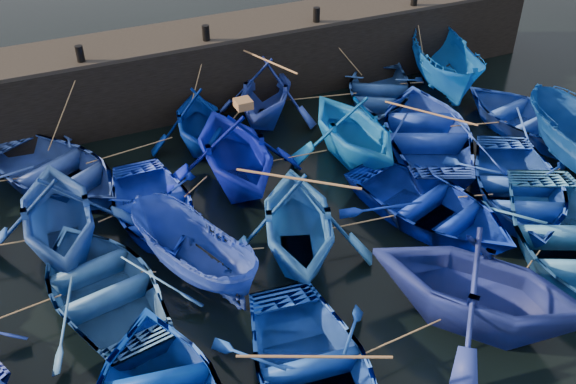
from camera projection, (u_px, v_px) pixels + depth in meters
name	position (u px, v px, depth m)	size (l,w,h in m)	color
ground	(344.00, 287.00, 15.27)	(120.00, 120.00, 0.00)	black
quay_wall	(201.00, 68.00, 22.32)	(26.00, 2.50, 2.50)	black
quay_top	(198.00, 32.00, 21.56)	(26.00, 2.50, 0.12)	black
bollard_1	(80.00, 54.00, 19.36)	(0.24, 0.24, 0.50)	black
bollard_2	(206.00, 33.00, 20.71)	(0.24, 0.24, 0.50)	black
bollard_3	(317.00, 15.00, 22.06)	(0.24, 0.24, 0.50)	black
boat_1	(54.00, 171.00, 18.36)	(3.73, 5.22, 1.08)	#274594
boat_2	(199.00, 120.00, 19.93)	(3.17, 3.68, 1.94)	navy
boat_3	(265.00, 91.00, 21.30)	(3.54, 4.11, 2.16)	#1F369F
boat_4	(379.00, 90.00, 22.65)	(3.39, 4.74, 0.98)	navy
boat_5	(445.00, 66.00, 23.06)	(1.96, 5.20, 2.01)	#094FAF
boat_7	(57.00, 211.00, 15.75)	(3.85, 4.47, 2.35)	navy
boat_8	(152.00, 208.00, 17.06)	(3.18, 4.45, 0.92)	#0F2CCF
boat_9	(235.00, 149.00, 18.00)	(4.06, 4.71, 2.48)	#030E93
boat_10	(354.00, 127.00, 19.21)	(3.77, 4.37, 2.30)	blue
boat_11	(428.00, 131.00, 20.10)	(4.13, 5.77, 1.20)	#1432A1
boat_12	(528.00, 117.00, 21.00)	(3.57, 4.99, 1.04)	blue
boat_14	(102.00, 285.00, 14.61)	(3.50, 4.90, 1.02)	#275895
boat_15	(192.00, 254.00, 15.06)	(1.51, 4.00, 1.55)	#1D39A0
boat_16	(298.00, 219.00, 15.54)	(3.77, 4.37, 2.30)	blue
boat_17	(431.00, 206.00, 17.01)	(3.58, 5.01, 1.04)	#06209B
boat_18	(519.00, 187.00, 17.72)	(3.68, 5.14, 1.07)	#143AA7
boat_22	(314.00, 375.00, 12.55)	(3.48, 4.87, 1.01)	#0E3BB2
boat_23	(480.00, 283.00, 13.56)	(4.17, 4.84, 2.55)	navy
boat_24	(569.00, 239.00, 15.78)	(4.12, 5.76, 1.19)	#225E94
wooden_crate	(243.00, 104.00, 17.32)	(0.44, 0.44, 0.24)	brown
mooring_ropes	(252.00, 155.00, 18.39)	(17.57, 11.91, 2.10)	tan
loose_oars	(329.00, 155.00, 16.87)	(9.67, 12.76, 1.35)	#99724C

